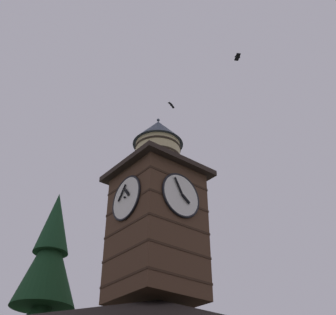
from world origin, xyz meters
TOP-DOWN VIEW (x-y plane):
  - clock_tower at (-1.25, -2.75)m, footprint 3.96×3.96m
  - flying_bird_high at (-4.27, -5.33)m, footprint 0.67×0.37m
  - flying_bird_low at (-2.38, 1.92)m, footprint 0.41×0.50m

SIDE VIEW (x-z plane):
  - clock_tower at x=-1.25m, z-range 5.96..15.31m
  - flying_bird_low at x=-2.38m, z-range 17.32..17.48m
  - flying_bird_high at x=-4.27m, z-range 20.12..20.23m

